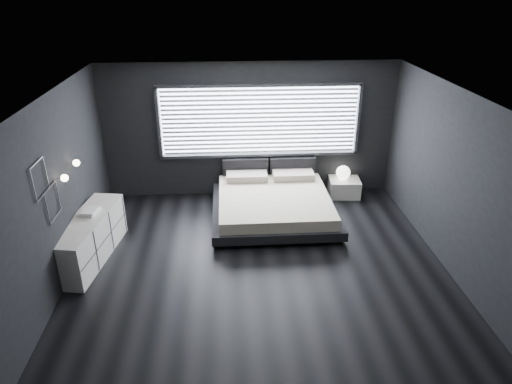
{
  "coord_description": "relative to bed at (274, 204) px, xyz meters",
  "views": [
    {
      "loc": [
        -0.48,
        -6.27,
        4.29
      ],
      "look_at": [
        0.0,
        0.85,
        0.9
      ],
      "focal_mm": 32.0,
      "sensor_mm": 36.0,
      "label": 1
    }
  ],
  "objects": [
    {
      "name": "bed",
      "position": [
        0.0,
        0.0,
        0.0
      ],
      "size": [
        2.37,
        2.26,
        0.61
      ],
      "color": "black",
      "rests_on": "ground"
    },
    {
      "name": "headboard",
      "position": [
        0.0,
        1.05,
        0.29
      ],
      "size": [
        1.96,
        0.16,
        0.52
      ],
      "color": "black",
      "rests_on": "ground"
    },
    {
      "name": "book_stack",
      "position": [
        -3.17,
        -1.06,
        0.5
      ],
      "size": [
        0.34,
        0.4,
        0.07
      ],
      "color": "silver",
      "rests_on": "dresser"
    },
    {
      "name": "sconce_near",
      "position": [
        -3.28,
        -1.54,
        1.32
      ],
      "size": [
        0.18,
        0.11,
        0.11
      ],
      "color": "silver",
      "rests_on": "ground"
    },
    {
      "name": "nightstand",
      "position": [
        1.61,
        0.86,
        -0.1
      ],
      "size": [
        0.68,
        0.58,
        0.37
      ],
      "primitive_type": "cube",
      "rotation": [
        0.0,
        0.0,
        -0.08
      ],
      "color": "silver",
      "rests_on": "ground"
    },
    {
      "name": "room",
      "position": [
        -0.4,
        -1.59,
        1.12
      ],
      "size": [
        6.04,
        6.0,
        2.8
      ],
      "color": "black",
      "rests_on": "ground"
    },
    {
      "name": "window",
      "position": [
        -0.2,
        1.1,
        1.33
      ],
      "size": [
        4.14,
        0.09,
        1.52
      ],
      "color": "white",
      "rests_on": "ground"
    },
    {
      "name": "wall_art_upper",
      "position": [
        -3.37,
        -2.14,
        1.57
      ],
      "size": [
        0.01,
        0.48,
        0.48
      ],
      "color": "#47474C",
      "rests_on": "ground"
    },
    {
      "name": "wall_art_lower",
      "position": [
        -3.37,
        -1.89,
        1.1
      ],
      "size": [
        0.01,
        0.48,
        0.48
      ],
      "color": "#47474C",
      "rests_on": "ground"
    },
    {
      "name": "dresser",
      "position": [
        -3.17,
        -1.24,
        0.09
      ],
      "size": [
        0.82,
        1.93,
        0.75
      ],
      "color": "silver",
      "rests_on": "ground"
    },
    {
      "name": "sconce_far",
      "position": [
        -3.28,
        -0.94,
        1.32
      ],
      "size": [
        0.18,
        0.11,
        0.11
      ],
      "color": "silver",
      "rests_on": "ground"
    },
    {
      "name": "orb_lamp",
      "position": [
        1.57,
        0.89,
        0.24
      ],
      "size": [
        0.3,
        0.3,
        0.3
      ],
      "primitive_type": "sphere",
      "color": "white",
      "rests_on": "nightstand"
    }
  ]
}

